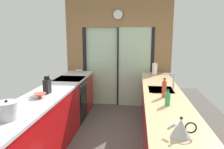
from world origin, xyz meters
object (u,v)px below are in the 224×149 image
object	(u,v)px
mixing_bowl_near	(40,96)
mixing_bowl_far	(79,71)
knife_block	(47,86)
paper_towel_roll	(155,69)
stock_pot	(7,111)
oven_range	(70,100)
soap_bottle_near	(168,99)
soap_bottle_far	(164,89)
kettle	(181,128)

from	to	relation	value
mixing_bowl_near	mixing_bowl_far	distance (m)	2.07
knife_block	paper_towel_roll	size ratio (longest dim) A/B	1.01
mixing_bowl_far	stock_pot	xyz separation A→B (m)	(-0.00, -2.85, 0.06)
oven_range	stock_pot	world-z (taller)	stock_pot
stock_pot	soap_bottle_near	xyz separation A→B (m)	(1.78, 0.67, -0.01)
oven_range	paper_towel_roll	bearing A→B (deg)	20.85
stock_pot	soap_bottle_near	size ratio (longest dim) A/B	1.13
mixing_bowl_near	soap_bottle_near	distance (m)	1.78
knife_block	soap_bottle_near	bearing A→B (deg)	-11.62
mixing_bowl_near	knife_block	distance (m)	0.27
knife_block	soap_bottle_far	xyz separation A→B (m)	(1.78, 0.01, 0.01)
oven_range	soap_bottle_far	size ratio (longest dim) A/B	3.25
mixing_bowl_near	soap_bottle_far	size ratio (longest dim) A/B	0.64
mixing_bowl_near	soap_bottle_near	xyz separation A→B (m)	(1.78, -0.11, 0.05)
soap_bottle_near	paper_towel_roll	size ratio (longest dim) A/B	0.75
mixing_bowl_near	paper_towel_roll	bearing A→B (deg)	49.67
mixing_bowl_far	soap_bottle_near	size ratio (longest dim) A/B	0.82
mixing_bowl_near	knife_block	world-z (taller)	knife_block
soap_bottle_far	mixing_bowl_far	bearing A→B (deg)	134.68
mixing_bowl_far	paper_towel_roll	size ratio (longest dim) A/B	0.62
oven_range	mixing_bowl_far	size ratio (longest dim) A/B	5.28
oven_range	mixing_bowl_far	world-z (taller)	mixing_bowl_far
oven_range	mixing_bowl_far	xyz separation A→B (m)	(0.02, 0.66, 0.50)
kettle	stock_pot	bearing A→B (deg)	173.74
mixing_bowl_far	kettle	xyz separation A→B (m)	(1.78, -3.05, 0.04)
kettle	soap_bottle_far	xyz separation A→B (m)	(-0.00, 1.25, 0.04)
mixing_bowl_near	stock_pot	size ratio (longest dim) A/B	0.75
soap_bottle_near	paper_towel_roll	xyz separation A→B (m)	(0.00, 2.20, 0.04)
mixing_bowl_far	oven_range	bearing A→B (deg)	-91.60
mixing_bowl_far	stock_pot	world-z (taller)	stock_pot
oven_range	mixing_bowl_near	xyz separation A→B (m)	(0.02, -1.41, 0.50)
stock_pot	kettle	size ratio (longest dim) A/B	0.92
mixing_bowl_near	stock_pot	xyz separation A→B (m)	(-0.00, -0.78, 0.06)
knife_block	kettle	distance (m)	2.17
stock_pot	soap_bottle_far	distance (m)	2.07
soap_bottle_near	mixing_bowl_near	bearing A→B (deg)	176.57
paper_towel_roll	oven_range	bearing A→B (deg)	-159.15
mixing_bowl_far	knife_block	world-z (taller)	knife_block
oven_range	soap_bottle_far	bearing A→B (deg)	-32.37
mixing_bowl_far	kettle	world-z (taller)	kettle
soap_bottle_far	paper_towel_roll	world-z (taller)	same
soap_bottle_near	paper_towel_roll	bearing A→B (deg)	90.00
soap_bottle_far	mixing_bowl_near	bearing A→B (deg)	-171.31
oven_range	mixing_bowl_near	distance (m)	1.50
soap_bottle_near	oven_range	bearing A→B (deg)	139.82
oven_range	kettle	xyz separation A→B (m)	(1.80, -2.39, 0.55)
knife_block	soap_bottle_far	distance (m)	1.78
kettle	soap_bottle_far	distance (m)	1.25
paper_towel_roll	knife_block	bearing A→B (deg)	-134.09
oven_range	mixing_bowl_far	bearing A→B (deg)	88.40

